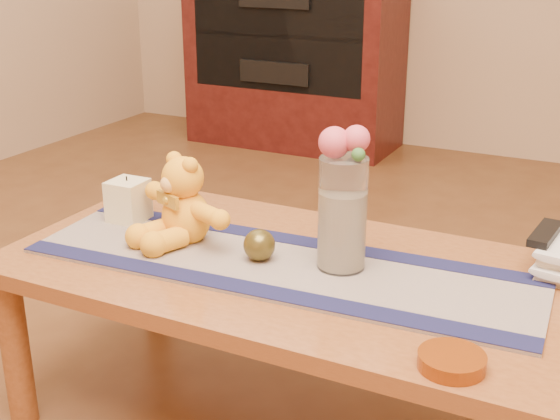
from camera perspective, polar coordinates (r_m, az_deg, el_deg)
The scene contains 27 objects.
coffee_table_top at distance 1.75m, azimuth 1.47°, elevation -4.88°, with size 1.40×0.70×0.04m, color brown.
table_leg_fl at distance 1.99m, azimuth -19.64°, elevation -10.14°, with size 0.07×0.07×0.41m, color brown.
table_leg_bl at distance 2.37m, azimuth -9.68°, elevation -4.11°, with size 0.07×0.07×0.41m, color brown.
persian_runner at distance 1.73m, azimuth -0.10°, elevation -4.24°, with size 1.20×0.35×0.01m, color #221B4C.
runner_border_near at distance 1.61m, azimuth -2.19°, elevation -6.04°, with size 1.20×0.06×0.00m, color #14163D.
runner_border_far at distance 1.85m, azimuth 1.71°, elevation -2.38°, with size 1.20×0.06×0.00m, color #14163D.
teddy_bear at distance 1.85m, azimuth -7.28°, elevation 0.80°, with size 0.31×0.25×0.21m, color #FEAA20, non-canonical shape.
pillar_candle at distance 2.01m, azimuth -11.58°, elevation 0.73°, with size 0.09×0.09×0.11m, color beige.
candle_wick at distance 1.99m, azimuth -11.70°, elevation 2.38°, with size 0.00×0.00×0.01m, color black.
glass_vase at distance 1.67m, azimuth 4.81°, elevation -0.29°, with size 0.11×0.11×0.26m, color silver.
potpourri_fill at distance 1.68m, azimuth 4.77°, elevation -1.53°, with size 0.09×0.09×0.18m, color beige.
rose_left at distance 1.62m, azimuth 4.19°, elevation 5.20°, with size 0.07×0.07×0.07m, color #D34A5E.
rose_right at distance 1.61m, azimuth 5.89°, elevation 5.46°, with size 0.06×0.06×0.06m, color #D34A5E.
blue_flower_back at distance 1.65m, azimuth 5.76°, elevation 5.19°, with size 0.04×0.04×0.04m, color #47629B.
blue_flower_side at distance 1.65m, azimuth 4.26°, elevation 4.98°, with size 0.04×0.04×0.04m, color #47629B.
leaf_sprig at distance 1.59m, azimuth 6.04°, elevation 4.25°, with size 0.03×0.03×0.03m, color #33662D.
bronze_ball at distance 1.73m, azimuth -1.60°, elevation -2.70°, with size 0.08×0.08×0.08m, color #4C4319.
book_bottom at distance 1.83m, azimuth 19.50°, elevation -3.77°, with size 0.17×0.22×0.02m, color beige.
book_lower at distance 1.82m, azimuth 19.69°, elevation -3.30°, with size 0.16×0.22×0.02m, color beige.
book_upper at distance 1.82m, azimuth 19.48°, elevation -2.61°, with size 0.17×0.22×0.02m, color beige.
book_top at distance 1.81m, azimuth 19.82°, elevation -2.17°, with size 0.16×0.22×0.02m, color beige.
tv_remote at distance 1.80m, azimuth 19.70°, elevation -1.71°, with size 0.04×0.16×0.02m, color black.
amber_dish at distance 1.38m, azimuth 13.05°, elevation -11.25°, with size 0.12×0.12×0.03m, color #BF5914.
media_cabinet at distance 4.38m, azimuth 1.12°, elevation 12.15°, with size 1.20×0.50×1.10m, color black.
cabinet_cavity at distance 4.16m, azimuth -0.31°, elevation 13.24°, with size 1.02×0.03×0.61m, color black.
cabinet_shelf at distance 4.23m, azimuth 0.23°, elevation 13.37°, with size 1.02×0.20×0.03m, color black.
stereo_lower at distance 4.28m, azimuth 0.35°, elevation 10.76°, with size 0.42×0.28×0.12m, color black.
Camera 1 is at (0.67, -1.43, 1.17)m, focal length 47.63 mm.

